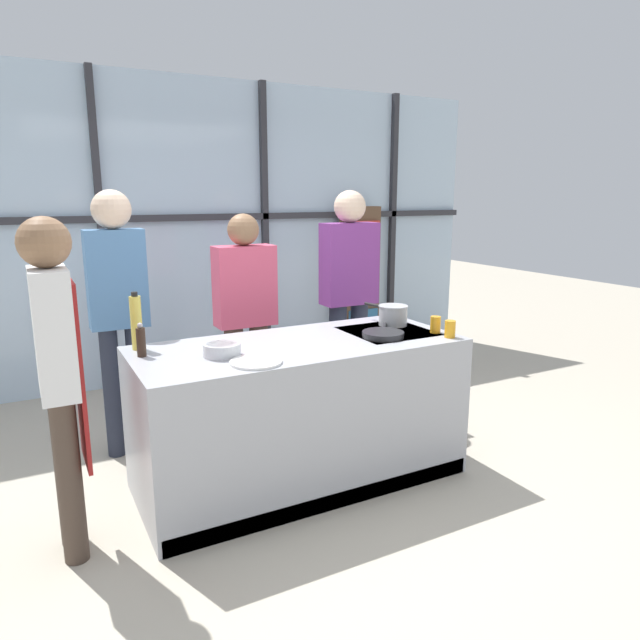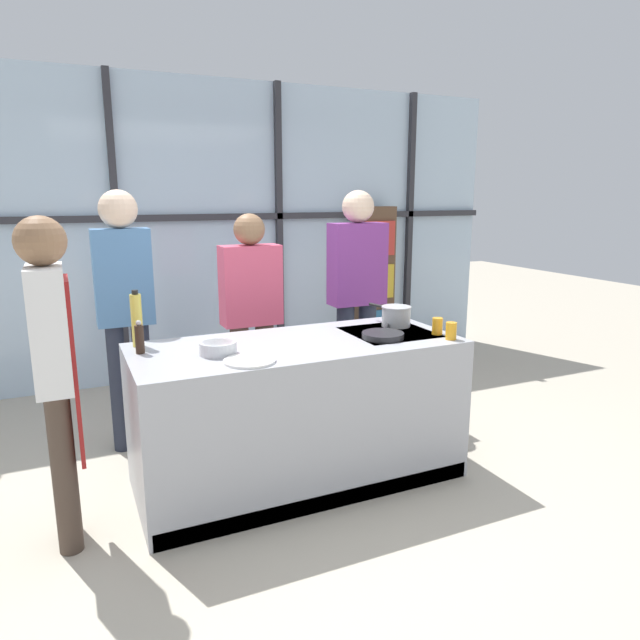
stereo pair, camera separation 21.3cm
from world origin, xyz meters
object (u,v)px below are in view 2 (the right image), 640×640
at_px(saucepan, 396,316).
at_px(white_plate, 250,361).
at_px(spectator_center_right, 357,288).
at_px(juice_glass_near, 451,331).
at_px(oil_bottle, 137,320).
at_px(pepper_grinder, 140,338).
at_px(chef, 54,360).
at_px(frying_pan, 383,335).
at_px(spectator_center_left, 251,310).
at_px(juice_glass_far, 437,326).
at_px(spectator_far_left, 125,300).
at_px(mixing_bowl, 218,347).

distance_m(saucepan, white_plate, 1.22).
xyz_separation_m(spectator_center_right, juice_glass_near, (-0.00, -1.22, -0.08)).
bearing_deg(saucepan, white_plate, -160.96).
bearing_deg(spectator_center_right, juice_glass_near, 89.90).
distance_m(spectator_center_right, oil_bottle, 1.86).
xyz_separation_m(pepper_grinder, juice_glass_near, (1.77, -0.46, -0.03)).
bearing_deg(pepper_grinder, juice_glass_near, -14.70).
xyz_separation_m(chef, frying_pan, (1.84, 0.02, -0.07)).
height_order(spectator_center_left, juice_glass_far, spectator_center_left).
distance_m(chef, spectator_far_left, 1.13).
bearing_deg(frying_pan, saucepan, 45.14).
xyz_separation_m(spectator_center_left, saucepan, (0.76, -0.77, 0.04)).
xyz_separation_m(spectator_far_left, mixing_bowl, (0.38, -0.96, -0.14)).
bearing_deg(frying_pan, spectator_center_left, 117.00).
relative_size(spectator_center_right, juice_glass_far, 16.72).
bearing_deg(mixing_bowl, juice_glass_near, -10.93).
relative_size(spectator_far_left, mixing_bowl, 8.63).
xyz_separation_m(saucepan, oil_bottle, (-1.64, 0.18, 0.09)).
bearing_deg(frying_pan, chef, -179.52).
bearing_deg(white_plate, spectator_far_left, 112.89).
distance_m(chef, juice_glass_far, 2.20).
distance_m(frying_pan, juice_glass_near, 0.41).
bearing_deg(spectator_far_left, oil_bottle, 90.20).
bearing_deg(juice_glass_near, pepper_grinder, 165.30).
height_order(chef, spectator_center_right, spectator_center_right).
distance_m(spectator_center_right, saucepan, 0.79).
bearing_deg(spectator_center_right, spectator_center_left, 0.00).
xyz_separation_m(mixing_bowl, juice_glass_far, (1.38, -0.13, 0.01)).
height_order(spectator_center_left, mixing_bowl, spectator_center_left).
bearing_deg(chef, frying_pan, 90.48).
xyz_separation_m(spectator_far_left, saucepan, (1.65, -0.77, -0.10)).
bearing_deg(juice_glass_far, oil_bottle, 164.55).
relative_size(spectator_far_left, spectator_center_right, 1.00).
xyz_separation_m(spectator_center_right, juice_glass_far, (-0.00, -1.08, -0.08)).
relative_size(spectator_center_left, mixing_bowl, 7.83).
relative_size(spectator_center_left, oil_bottle, 4.87).
relative_size(white_plate, oil_bottle, 0.83).
bearing_deg(spectator_far_left, mixing_bowl, 111.81).
bearing_deg(frying_pan, oil_bottle, 163.13).
height_order(spectator_center_left, frying_pan, spectator_center_left).
relative_size(mixing_bowl, oil_bottle, 0.62).
distance_m(spectator_far_left, spectator_center_right, 1.76).
distance_m(spectator_far_left, spectator_center_left, 0.89).
bearing_deg(juice_glass_far, mixing_bowl, 174.77).
xyz_separation_m(chef, juice_glass_far, (2.20, -0.05, -0.03)).
bearing_deg(spectator_center_left, pepper_grinder, 40.43).
height_order(chef, juice_glass_near, chef).
bearing_deg(chef, oil_bottle, 134.95).
xyz_separation_m(frying_pan, oil_bottle, (-1.40, 0.42, 0.14)).
relative_size(chef, spectator_center_right, 0.93).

